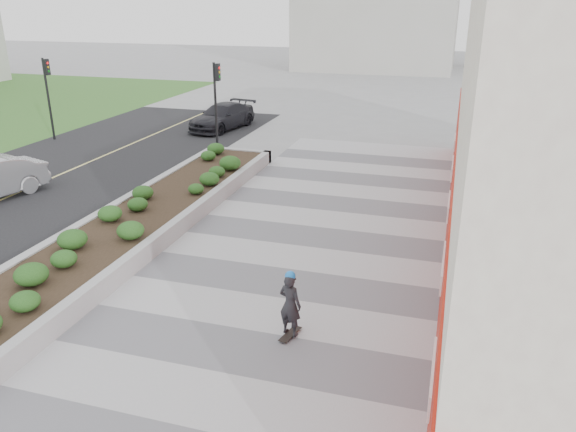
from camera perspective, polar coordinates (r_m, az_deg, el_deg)
name	(u,v)px	position (r m, az deg, el deg)	size (l,w,h in m)	color
ground	(204,406)	(10.96, -8.53, -18.54)	(160.00, 160.00, 0.00)	gray
walkway	(259,322)	(13.20, -3.00, -10.67)	(8.00, 36.00, 0.01)	#A8A8AD
planter	(138,219)	(18.49, -15.04, -0.32)	(3.00, 18.00, 0.90)	#9E9EA0
traffic_signal_near	(216,93)	(27.70, -7.28, 12.26)	(0.33, 0.28, 4.20)	black
traffic_signal_far	(48,87)	(32.12, -23.22, 11.98)	(0.33, 0.28, 4.20)	black
manhole_cover	(279,325)	(13.06, -0.89, -11.02)	(0.44, 0.44, 0.01)	#595654
skateboarder	(290,304)	(12.25, 0.22, -8.95)	(0.61, 0.75, 1.61)	beige
car_dark	(222,117)	(32.79, -6.69, 10.00)	(1.97, 4.84, 1.41)	black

